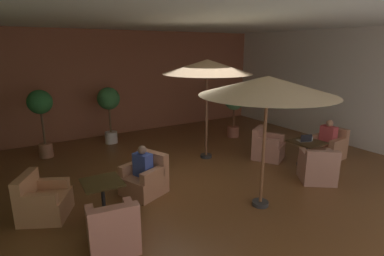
% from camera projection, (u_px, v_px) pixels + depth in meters
% --- Properties ---
extents(ground_plane, '(10.60, 9.56, 0.02)m').
position_uv_depth(ground_plane, '(202.00, 175.00, 7.35)').
color(ground_plane, brown).
extents(wall_back_brick, '(10.60, 0.08, 3.57)m').
position_uv_depth(wall_back_brick, '(130.00, 83.00, 10.80)').
color(wall_back_brick, '#94543A').
rests_on(wall_back_brick, ground_plane).
extents(wall_right_plain, '(0.08, 9.56, 3.57)m').
position_uv_depth(wall_right_plain, '(342.00, 87.00, 9.55)').
color(wall_right_plain, silver).
rests_on(wall_right_plain, ground_plane).
extents(ceiling_slab, '(10.60, 9.56, 0.06)m').
position_uv_depth(ceiling_slab, '(204.00, 18.00, 6.43)').
color(ceiling_slab, silver).
rests_on(ceiling_slab, wall_back_brick).
extents(cafe_table_front_left, '(0.76, 0.76, 0.65)m').
position_uv_depth(cafe_table_front_left, '(306.00, 147.00, 7.86)').
color(cafe_table_front_left, black).
rests_on(cafe_table_front_left, ground_plane).
extents(armchair_front_left_north, '(0.98, 1.00, 0.86)m').
position_uv_depth(armchair_front_left_north, '(267.00, 147.00, 8.38)').
color(armchair_front_left_north, tan).
rests_on(armchair_front_left_north, ground_plane).
extents(armchair_front_left_east, '(1.00, 1.01, 0.82)m').
position_uv_depth(armchair_front_left_east, '(318.00, 168.00, 6.93)').
color(armchair_front_left_east, '#AE7962').
rests_on(armchair_front_left_east, ground_plane).
extents(armchair_front_left_south, '(0.83, 0.83, 0.83)m').
position_uv_depth(armchair_front_left_south, '(328.00, 147.00, 8.48)').
color(armchair_front_left_south, '#B27B57').
rests_on(armchair_front_left_south, ground_plane).
extents(cafe_table_front_right, '(0.70, 0.70, 0.65)m').
position_uv_depth(cafe_table_front_right, '(103.00, 189.00, 5.50)').
color(cafe_table_front_right, black).
rests_on(cafe_table_front_right, ground_plane).
extents(armchair_front_right_north, '(0.82, 0.85, 0.82)m').
position_uv_depth(armchair_front_right_north, '(113.00, 230.00, 4.61)').
color(armchair_front_right_north, '#B87560').
rests_on(armchair_front_right_north, ground_plane).
extents(armchair_front_right_east, '(1.00, 1.00, 0.84)m').
position_uv_depth(armchair_front_right_east, '(145.00, 179.00, 6.39)').
color(armchair_front_right_east, tan).
rests_on(armchair_front_right_east, ground_plane).
extents(armchair_front_right_south, '(1.03, 1.04, 0.82)m').
position_uv_depth(armchair_front_right_south, '(43.00, 202.00, 5.47)').
color(armchair_front_right_south, tan).
rests_on(armchair_front_right_south, ground_plane).
extents(patio_umbrella_tall_red, '(2.45, 2.45, 2.51)m').
position_uv_depth(patio_umbrella_tall_red, '(268.00, 86.00, 5.35)').
color(patio_umbrella_tall_red, '#2D2D2D').
rests_on(patio_umbrella_tall_red, ground_plane).
extents(patio_umbrella_center_beige, '(2.37, 2.37, 2.70)m').
position_uv_depth(patio_umbrella_center_beige, '(207.00, 67.00, 7.92)').
color(patio_umbrella_center_beige, '#2D2D2D').
rests_on(patio_umbrella_center_beige, ground_plane).
extents(potted_tree_left_corner, '(0.70, 0.70, 1.80)m').
position_uv_depth(potted_tree_left_corner, '(109.00, 104.00, 9.53)').
color(potted_tree_left_corner, beige).
rests_on(potted_tree_left_corner, ground_plane).
extents(potted_tree_mid_left, '(0.63, 0.63, 1.58)m').
position_uv_depth(potted_tree_mid_left, '(234.00, 107.00, 10.27)').
color(potted_tree_mid_left, '#A75F48').
rests_on(potted_tree_mid_left, ground_plane).
extents(potted_tree_mid_right, '(0.65, 0.65, 1.90)m').
position_uv_depth(potted_tree_mid_right, '(41.00, 110.00, 8.24)').
color(potted_tree_mid_right, '#A4694D').
rests_on(potted_tree_mid_right, ground_plane).
extents(patron_blue_shirt, '(0.36, 0.43, 0.66)m').
position_uv_depth(patron_blue_shirt, '(143.00, 163.00, 6.26)').
color(patron_blue_shirt, '#374A97').
rests_on(patron_blue_shirt, ground_plane).
extents(patron_by_window, '(0.28, 0.41, 0.67)m').
position_uv_depth(patron_by_window, '(328.00, 134.00, 8.35)').
color(patron_by_window, '#BA4244').
rests_on(patron_by_window, ground_plane).
extents(iced_drink_cup, '(0.08, 0.08, 0.11)m').
position_uv_depth(iced_drink_cup, '(311.00, 139.00, 7.88)').
color(iced_drink_cup, white).
rests_on(iced_drink_cup, cafe_table_front_left).
extents(open_laptop, '(0.37, 0.32, 0.20)m').
position_uv_depth(open_laptop, '(305.00, 140.00, 7.80)').
color(open_laptop, '#9EA0A5').
rests_on(open_laptop, cafe_table_front_left).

